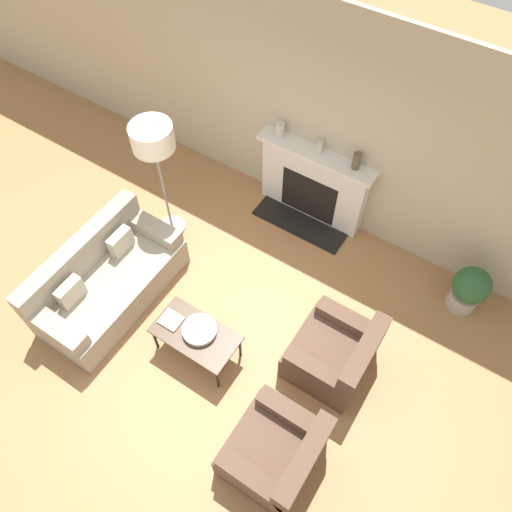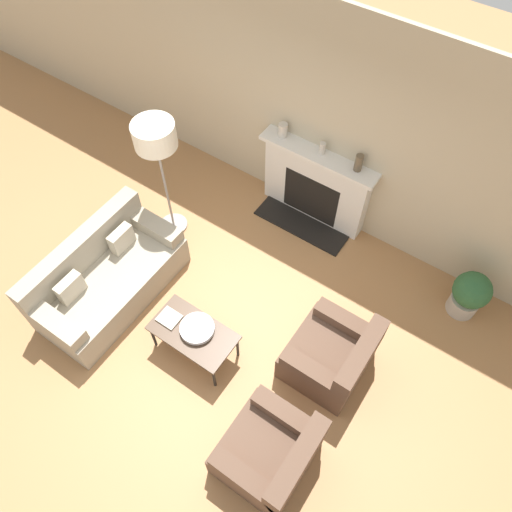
{
  "view_description": "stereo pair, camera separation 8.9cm",
  "coord_description": "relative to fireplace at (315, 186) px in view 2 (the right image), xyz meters",
  "views": [
    {
      "loc": [
        1.83,
        -1.72,
        5.33
      ],
      "look_at": [
        -0.0,
        1.12,
        0.45
      ],
      "focal_mm": 35.0,
      "sensor_mm": 36.0,
      "label": 1
    },
    {
      "loc": [
        1.9,
        -1.67,
        5.33
      ],
      "look_at": [
        -0.0,
        1.12,
        0.45
      ],
      "focal_mm": 35.0,
      "sensor_mm": 36.0,
      "label": 2
    }
  ],
  "objects": [
    {
      "name": "ground_plane",
      "position": [
        -0.04,
        -2.41,
        -0.54
      ],
      "size": [
        18.0,
        18.0,
        0.0
      ],
      "primitive_type": "plane",
      "color": "#A87547"
    },
    {
      "name": "wall_back",
      "position": [
        -0.04,
        0.14,
        0.91
      ],
      "size": [
        18.0,
        0.06,
        2.9
      ],
      "color": "#BCAD8E",
      "rests_on": "ground_plane"
    },
    {
      "name": "fireplace",
      "position": [
        0.0,
        0.0,
        0.0
      ],
      "size": [
        1.55,
        0.59,
        1.11
      ],
      "color": "silver",
      "rests_on": "ground_plane"
    },
    {
      "name": "couch",
      "position": [
        -1.39,
        -2.47,
        -0.23
      ],
      "size": [
        0.89,
        1.83,
        0.85
      ],
      "rotation": [
        0.0,
        0.0,
        1.57
      ],
      "color": "#9E937F",
      "rests_on": "ground_plane"
    },
    {
      "name": "armchair_near",
      "position": [
        1.32,
        -3.04,
        -0.24
      ],
      "size": [
        0.82,
        0.88,
        0.81
      ],
      "rotation": [
        0.0,
        0.0,
        -1.57
      ],
      "color": "brown",
      "rests_on": "ground_plane"
    },
    {
      "name": "armchair_far",
      "position": [
        1.32,
        -1.83,
        -0.24
      ],
      "size": [
        0.82,
        0.88,
        0.81
      ],
      "rotation": [
        0.0,
        0.0,
        -1.57
      ],
      "color": "brown",
      "rests_on": "ground_plane"
    },
    {
      "name": "coffee_table",
      "position": [
        -0.04,
        -2.5,
        -0.12
      ],
      "size": [
        0.94,
        0.51,
        0.45
      ],
      "color": "#4C3828",
      "rests_on": "ground_plane"
    },
    {
      "name": "bowl",
      "position": [
        -0.01,
        -2.45,
        -0.04
      ],
      "size": [
        0.37,
        0.37,
        0.07
      ],
      "color": "silver",
      "rests_on": "coffee_table"
    },
    {
      "name": "book",
      "position": [
        -0.35,
        -2.52,
        -0.07
      ],
      "size": [
        0.23,
        0.21,
        0.02
      ],
      "rotation": [
        0.0,
        0.0,
        0.01
      ],
      "color": "#B2A893",
      "rests_on": "coffee_table"
    },
    {
      "name": "floor_lamp",
      "position": [
        -1.43,
        -1.24,
        0.95
      ],
      "size": [
        0.49,
        0.49,
        1.74
      ],
      "color": "gray",
      "rests_on": "ground_plane"
    },
    {
      "name": "mantel_vase_left",
      "position": [
        -0.53,
        0.01,
        0.66
      ],
      "size": [
        0.11,
        0.11,
        0.18
      ],
      "color": "beige",
      "rests_on": "fireplace"
    },
    {
      "name": "mantel_vase_center_left",
      "position": [
        0.02,
        0.01,
        0.65
      ],
      "size": [
        0.07,
        0.07,
        0.17
      ],
      "color": "beige",
      "rests_on": "fireplace"
    },
    {
      "name": "mantel_vase_center_right",
      "position": [
        0.5,
        0.01,
        0.68
      ],
      "size": [
        0.09,
        0.09,
        0.22
      ],
      "color": "brown",
      "rests_on": "fireplace"
    },
    {
      "name": "potted_plant",
      "position": [
        2.26,
        -0.28,
        -0.18
      ],
      "size": [
        0.44,
        0.44,
        0.65
      ],
      "color": "#B2A899",
      "rests_on": "ground_plane"
    }
  ]
}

